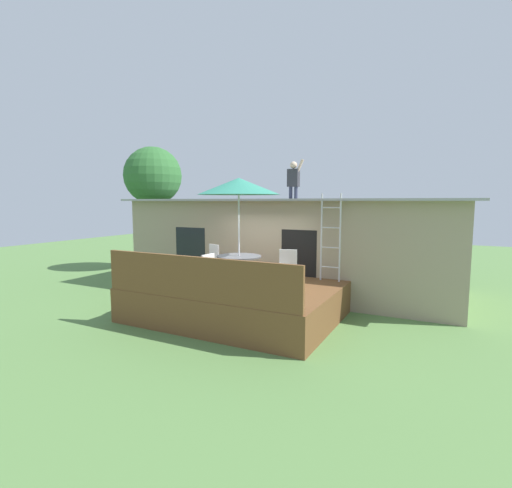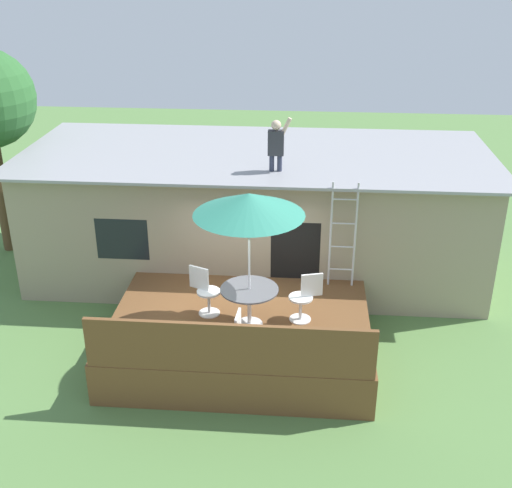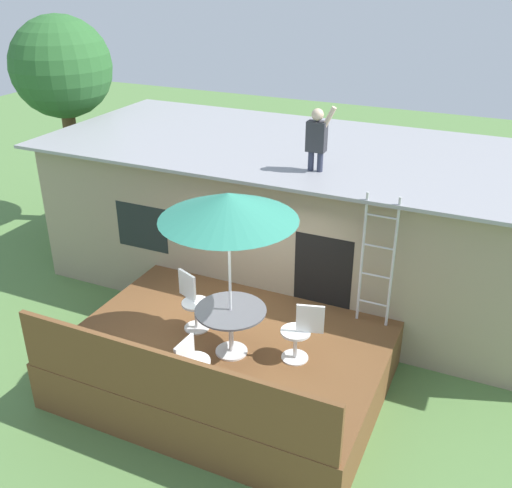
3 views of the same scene
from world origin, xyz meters
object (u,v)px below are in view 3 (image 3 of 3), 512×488
(step_ladder, at_px, (377,261))
(patio_chair_left, at_px, (193,302))
(backyard_tree, at_px, (62,69))
(patio_table, at_px, (231,319))
(patio_chair_right, at_px, (301,332))
(patio_umbrella, at_px, (228,206))
(patio_chair_near, at_px, (191,365))
(person_figure, at_px, (317,135))

(step_ladder, xyz_separation_m, patio_chair_left, (-2.54, -1.31, -0.64))
(step_ladder, xyz_separation_m, backyard_tree, (-8.26, 2.78, 1.88))
(patio_table, relative_size, patio_chair_right, 1.13)
(patio_table, xyz_separation_m, patio_umbrella, (0.00, 0.00, 1.76))
(patio_umbrella, height_order, patio_chair_near, patio_umbrella)
(step_ladder, distance_m, patio_chair_near, 3.29)
(step_ladder, xyz_separation_m, patio_chair_right, (-0.71, -1.40, -0.64))
(person_figure, xyz_separation_m, backyard_tree, (-6.88, 1.85, 0.30))
(person_figure, xyz_separation_m, patio_chair_left, (-1.17, -2.24, -2.23))
(person_figure, height_order, backyard_tree, backyard_tree)
(patio_umbrella, xyz_separation_m, patio_chair_near, (-0.07, -1.04, -1.89))
(patio_chair_right, xyz_separation_m, backyard_tree, (-7.55, 4.18, 2.53))
(patio_chair_left, relative_size, backyard_tree, 0.18)
(patio_table, distance_m, patio_umbrella, 1.76)
(person_figure, bearing_deg, step_ladder, -34.18)
(person_figure, bearing_deg, patio_table, -96.94)
(step_ladder, relative_size, patio_chair_left, 2.39)
(patio_umbrella, xyz_separation_m, backyard_tree, (-6.57, 4.45, 0.64))
(patio_chair_left, bearing_deg, step_ladder, 50.40)
(patio_table, bearing_deg, patio_chair_left, 156.77)
(patio_umbrella, relative_size, step_ladder, 1.15)
(step_ladder, bearing_deg, patio_umbrella, -135.33)
(step_ladder, distance_m, person_figure, 2.30)
(step_ladder, bearing_deg, patio_chair_left, -152.83)
(patio_table, relative_size, patio_umbrella, 0.41)
(patio_umbrella, height_order, step_ladder, patio_umbrella)
(step_ladder, height_order, patio_chair_near, step_ladder)
(step_ladder, relative_size, patio_chair_near, 2.39)
(person_figure, distance_m, patio_chair_right, 3.29)
(patio_umbrella, distance_m, step_ladder, 2.68)
(patio_umbrella, relative_size, person_figure, 2.29)
(patio_chair_right, relative_size, patio_chair_near, 1.00)
(patio_table, bearing_deg, patio_chair_right, 15.71)
(person_figure, distance_m, patio_chair_near, 4.29)
(patio_chair_right, relative_size, backyard_tree, 0.18)
(person_figure, xyz_separation_m, patio_chair_right, (0.67, -2.33, -2.23))
(person_figure, bearing_deg, patio_chair_near, -96.07)
(patio_umbrella, height_order, backyard_tree, backyard_tree)
(backyard_tree, bearing_deg, patio_table, -34.15)
(patio_table, relative_size, person_figure, 0.94)
(patio_chair_left, distance_m, patio_chair_right, 1.84)
(patio_umbrella, bearing_deg, patio_chair_right, 15.71)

